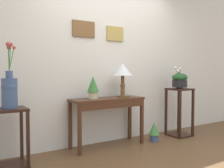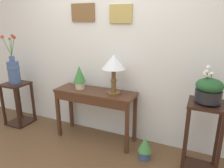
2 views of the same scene
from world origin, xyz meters
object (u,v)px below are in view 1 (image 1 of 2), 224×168
at_px(pedestal_stand_left, 10,138).
at_px(flower_vase_tall_left, 10,89).
at_px(pedestal_stand_right, 179,112).
at_px(planter_bowl_wide_right, 180,80).
at_px(table_lamp, 123,72).
at_px(potted_plant_floor, 154,131).
at_px(console_table, 108,106).
at_px(potted_plant_on_console, 93,86).

distance_m(pedestal_stand_left, flower_vase_tall_left, 0.57).
relative_size(pedestal_stand_right, planter_bowl_wide_right, 2.20).
distance_m(table_lamp, potted_plant_floor, 1.09).
bearing_deg(planter_bowl_wide_right, console_table, 175.29).
bearing_deg(potted_plant_floor, flower_vase_tall_left, 177.98).
height_order(table_lamp, flower_vase_tall_left, flower_vase_tall_left).
bearing_deg(potted_plant_floor, pedestal_stand_left, 177.98).
distance_m(potted_plant_on_console, potted_plant_floor, 1.28).
bearing_deg(table_lamp, console_table, -175.33).
bearing_deg(flower_vase_tall_left, pedestal_stand_right, -0.78).
height_order(table_lamp, planter_bowl_wide_right, table_lamp).
bearing_deg(console_table, pedestal_stand_right, -4.73).
bearing_deg(potted_plant_on_console, console_table, -5.56).
relative_size(flower_vase_tall_left, pedestal_stand_right, 0.92).
relative_size(console_table, pedestal_stand_right, 1.35).
distance_m(console_table, flower_vase_tall_left, 1.43).
distance_m(console_table, table_lamp, 0.58).
bearing_deg(flower_vase_tall_left, table_lamp, 3.43).
xyz_separation_m(table_lamp, potted_plant_on_console, (-0.52, 0.00, -0.21)).
distance_m(table_lamp, planter_bowl_wide_right, 1.13).
xyz_separation_m(pedestal_stand_left, planter_bowl_wide_right, (2.79, -0.04, 0.63)).
height_order(table_lamp, pedestal_stand_left, table_lamp).
bearing_deg(potted_plant_on_console, pedestal_stand_right, -4.85).
xyz_separation_m(console_table, planter_bowl_wide_right, (1.40, -0.12, 0.36)).
relative_size(table_lamp, pedestal_stand_left, 0.74).
bearing_deg(pedestal_stand_left, flower_vase_tall_left, -1.02).
height_order(console_table, table_lamp, table_lamp).
relative_size(potted_plant_on_console, flower_vase_tall_left, 0.43).
bearing_deg(flower_vase_tall_left, planter_bowl_wide_right, -0.77).
distance_m(potted_plant_on_console, pedestal_stand_left, 1.29).
bearing_deg(planter_bowl_wide_right, pedestal_stand_right, -21.09).
height_order(pedestal_stand_right, potted_plant_floor, pedestal_stand_right).
relative_size(pedestal_stand_right, potted_plant_floor, 2.72).
xyz_separation_m(table_lamp, potted_plant_floor, (0.50, -0.18, -0.95)).
bearing_deg(planter_bowl_wide_right, potted_plant_on_console, 175.16).
distance_m(pedestal_stand_left, pedestal_stand_right, 2.79).
distance_m(pedestal_stand_right, planter_bowl_wide_right, 0.56).
height_order(pedestal_stand_left, flower_vase_tall_left, flower_vase_tall_left).
xyz_separation_m(flower_vase_tall_left, potted_plant_floor, (2.18, -0.08, -0.75)).
relative_size(pedestal_stand_left, potted_plant_floor, 2.28).
bearing_deg(pedestal_stand_left, planter_bowl_wide_right, -0.77).
bearing_deg(pedestal_stand_right, flower_vase_tall_left, 179.22).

